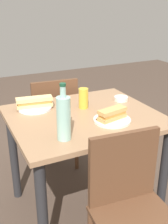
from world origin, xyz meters
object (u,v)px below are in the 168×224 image
object	(u,v)px
chair_far	(53,118)
water_bottle	(64,117)
knife_far	(32,104)
dining_table	(84,133)
plate_far	(35,108)
beer_glass	(83,98)
chair_near	(131,206)
plate_near	(112,120)
baguette_sandwich_far	(34,102)
knife_near	(105,116)
olive_bowl	(121,99)
baguette_sandwich_near	(112,114)

from	to	relation	value
chair_far	water_bottle	bearing A→B (deg)	-105.29
chair_far	knife_far	xyz separation A→B (m)	(-0.25, -0.31, 0.28)
dining_table	plate_far	world-z (taller)	plate_far
chair_far	beer_glass	bearing A→B (deg)	-83.31
chair_near	knife_far	distance (m)	0.97
plate_near	plate_far	distance (m)	0.55
dining_table	chair_near	distance (m)	0.62
baguette_sandwich_far	water_bottle	world-z (taller)	water_bottle
chair_near	plate_near	size ratio (longest dim) A/B	3.70
plate_near	knife_near	bearing A→B (deg)	114.91
chair_far	plate_far	xyz separation A→B (m)	(-0.25, -0.36, 0.27)
knife_far	water_bottle	bearing A→B (deg)	-87.89
chair_near	beer_glass	distance (m)	0.80
baguette_sandwich_far	knife_near	bearing A→B (deg)	-46.15
plate_near	water_bottle	size ratio (longest dim) A/B	0.74
knife_near	chair_near	bearing A→B (deg)	-103.59
knife_near	beer_glass	bearing A→B (deg)	99.78
water_bottle	olive_bowl	xyz separation A→B (m)	(0.61, 0.38, -0.11)
baguette_sandwich_near	baguette_sandwich_far	world-z (taller)	same
plate_far	water_bottle	xyz separation A→B (m)	(0.02, -0.50, 0.12)
chair_near	baguette_sandwich_near	size ratio (longest dim) A/B	4.35
chair_near	beer_glass	bearing A→B (deg)	83.83
chair_far	knife_far	bearing A→B (deg)	-129.86
plate_near	baguette_sandwich_near	size ratio (longest dim) A/B	1.18
chair_far	knife_far	size ratio (longest dim) A/B	4.79
chair_near	plate_far	size ratio (longest dim) A/B	3.70
dining_table	water_bottle	distance (m)	0.44
dining_table	knife_near	xyz separation A→B (m)	(0.09, -0.12, 0.15)
knife_far	dining_table	bearing A→B (deg)	-48.77
water_bottle	dining_table	bearing A→B (deg)	46.44
plate_near	plate_far	xyz separation A→B (m)	(-0.37, 0.41, 0.00)
water_bottle	plate_near	bearing A→B (deg)	13.99
chair_far	olive_bowl	bearing A→B (deg)	-52.01
baguette_sandwich_near	knife_near	world-z (taller)	baguette_sandwich_near
plate_far	beer_glass	size ratio (longest dim) A/B	1.66
plate_far	knife_far	bearing A→B (deg)	93.97
olive_bowl	dining_table	bearing A→B (deg)	-160.98
chair_far	beer_glass	distance (m)	0.60
baguette_sandwich_far	chair_far	bearing A→B (deg)	55.03
chair_near	plate_near	distance (m)	0.53
plate_near	baguette_sandwich_far	world-z (taller)	baguette_sandwich_far
chair_far	plate_far	distance (m)	0.52
baguette_sandwich_near	knife_far	bearing A→B (deg)	128.88
plate_far	knife_near	bearing A→B (deg)	-46.15
baguette_sandwich_far	knife_far	bearing A→B (deg)	93.97
dining_table	chair_far	world-z (taller)	chair_far
olive_bowl	chair_far	bearing A→B (deg)	127.99
plate_far	water_bottle	size ratio (longest dim) A/B	0.74
knife_near	knife_far	bearing A→B (deg)	130.22
beer_glass	water_bottle	bearing A→B (deg)	-128.48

